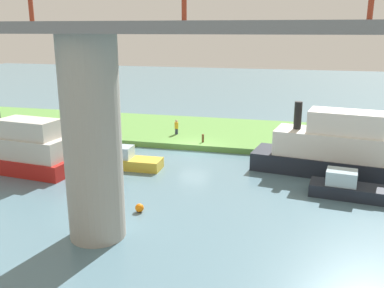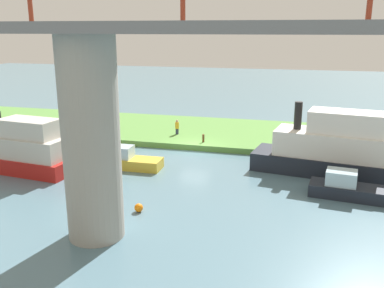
{
  "view_description": "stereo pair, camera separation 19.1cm",
  "coord_description": "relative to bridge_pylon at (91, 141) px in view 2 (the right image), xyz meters",
  "views": [
    {
      "loc": [
        -8.58,
        34.08,
        10.16
      ],
      "look_at": [
        -1.09,
        5.0,
        2.0
      ],
      "focal_mm": 39.66,
      "sensor_mm": 36.0,
      "label": 1
    },
    {
      "loc": [
        -8.77,
        34.03,
        10.16
      ],
      "look_at": [
        -1.09,
        5.0,
        2.0
      ],
      "focal_mm": 39.66,
      "sensor_mm": 36.0,
      "label": 2
    }
  ],
  "objects": [
    {
      "name": "person_on_bank",
      "position": [
        1.68,
        -19.73,
        -3.78
      ],
      "size": [
        0.48,
        0.48,
        1.39
      ],
      "color": "#2D334C",
      "rests_on": "grassy_bank"
    },
    {
      "name": "skiff_small",
      "position": [
        -12.84,
        -8.59,
        -4.38
      ],
      "size": [
        5.26,
        2.42,
        1.69
      ],
      "color": "#1E232D",
      "rests_on": "ground"
    },
    {
      "name": "bridge_pylon",
      "position": [
        0.0,
        0.0,
        0.0
      ],
      "size": [
        2.78,
        2.78,
        9.97
      ],
      "primitive_type": "cylinder",
      "color": "#9E998E",
      "rests_on": "ground"
    },
    {
      "name": "ground_plane",
      "position": [
        -0.93,
        -16.28,
        -4.99
      ],
      "size": [
        160.0,
        160.0,
        0.0
      ],
      "primitive_type": "plane",
      "color": "slate"
    },
    {
      "name": "riverboat_paddlewheel",
      "position": [
        2.86,
        -10.54,
        -4.39
      ],
      "size": [
        5.0,
        1.86,
        1.66
      ],
      "color": "gold",
      "rests_on": "ground"
    },
    {
      "name": "grassy_bank",
      "position": [
        -0.93,
        -22.28,
        -4.74
      ],
      "size": [
        80.0,
        12.0,
        0.5
      ],
      "primitive_type": "cube",
      "color": "#5B9342",
      "rests_on": "ground"
    },
    {
      "name": "pontoon_yellow",
      "position": [
        -11.75,
        -12.98,
        -3.09
      ],
      "size": [
        10.41,
        4.87,
        5.11
      ],
      "color": "#1E232D",
      "rests_on": "ground"
    },
    {
      "name": "marker_buoy",
      "position": [
        -0.99,
        -3.22,
        -4.74
      ],
      "size": [
        0.5,
        0.5,
        0.5
      ],
      "primitive_type": "sphere",
      "color": "orange",
      "rests_on": "ground"
    },
    {
      "name": "mooring_post",
      "position": [
        -1.42,
        -17.46,
        -4.13
      ],
      "size": [
        0.2,
        0.2,
        0.71
      ],
      "primitive_type": "cylinder",
      "color": "brown",
      "rests_on": "grassy_bank"
    },
    {
      "name": "houseboat_blue",
      "position": [
        9.95,
        -7.92,
        -3.38
      ],
      "size": [
        8.77,
        3.77,
        4.35
      ],
      "color": "red",
      "rests_on": "ground"
    },
    {
      "name": "bridge_span",
      "position": [
        -0.0,
        -0.02,
        5.48
      ],
      "size": [
        56.76,
        4.3,
        3.25
      ],
      "color": "slate",
      "rests_on": "bridge_pylon"
    }
  ]
}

